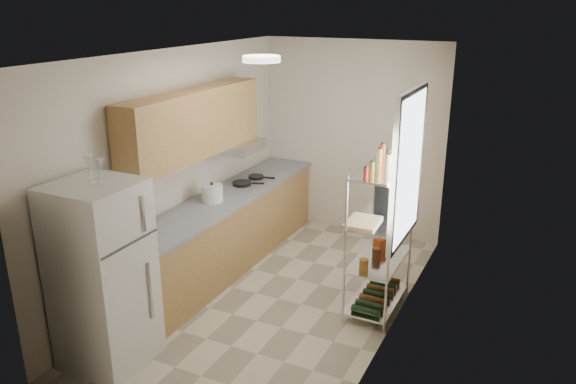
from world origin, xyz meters
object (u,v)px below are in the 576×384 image
refrigerator (103,276)px  espresso_machine (388,195)px  frying_pan_large (242,183)px  rice_cooker (212,193)px  cutting_board (363,222)px

refrigerator → espresso_machine: size_ratio=5.47×
refrigerator → frying_pan_large: (-0.08, 2.49, 0.09)m
refrigerator → espresso_machine: 2.88m
rice_cooker → cutting_board: 1.84m
frying_pan_large → refrigerator: bearing=-111.6°
rice_cooker → espresso_machine: 1.97m
rice_cooker → espresso_machine: bearing=10.4°
refrigerator → espresso_machine: (1.85, 2.18, 0.33)m
refrigerator → cutting_board: 2.45m
rice_cooker → frying_pan_large: (0.00, 0.66, -0.08)m
refrigerator → rice_cooker: (-0.08, 1.83, 0.17)m
rice_cooker → frying_pan_large: bearing=89.9°
refrigerator → frying_pan_large: size_ratio=7.02×
rice_cooker → cutting_board: (1.83, -0.14, 0.03)m
rice_cooker → frying_pan_large: 0.66m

